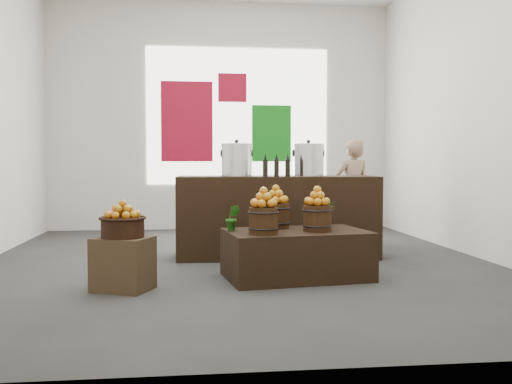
{
  "coord_description": "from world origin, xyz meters",
  "views": [
    {
      "loc": [
        -0.55,
        -6.64,
        1.19
      ],
      "look_at": [
        0.17,
        -0.4,
        0.86
      ],
      "focal_mm": 40.0,
      "sensor_mm": 36.0,
      "label": 1
    }
  ],
  "objects": [
    {
      "name": "deco_green_right",
      "position": [
        0.9,
        3.47,
        1.7
      ],
      "size": [
        0.7,
        0.04,
        1.0
      ],
      "primitive_type": "cube",
      "color": "#127315",
      "rests_on": "back_wall"
    },
    {
      "name": "apples_in_bucket_rear",
      "position": [
        0.35,
        -0.71,
        0.85
      ],
      "size": [
        0.21,
        0.21,
        0.19
      ],
      "primitive_type": null,
      "color": "#AA2405",
      "rests_on": "apple_bucket_rear"
    },
    {
      "name": "deco_red_left",
      "position": [
        -0.6,
        3.47,
        1.9
      ],
      "size": [
        0.9,
        0.04,
        1.4
      ],
      "primitive_type": "cube",
      "color": "maroon",
      "rests_on": "back_wall"
    },
    {
      "name": "oil_cruets",
      "position": [
        0.52,
        0.15,
        1.15
      ],
      "size": [
        0.27,
        0.08,
        0.28
      ],
      "primitive_type": null,
      "rotation": [
        0.0,
        0.0,
        -0.04
      ],
      "color": "black",
      "rests_on": "counter"
    },
    {
      "name": "stock_pot_center",
      "position": [
        0.92,
        0.38,
        1.2
      ],
      "size": [
        0.38,
        0.38,
        0.38
      ],
      "primitive_type": "cylinder",
      "color": "silver",
      "rests_on": "counter"
    },
    {
      "name": "herb_garnish_right",
      "position": [
        0.88,
        -0.64,
        0.63
      ],
      "size": [
        0.32,
        0.3,
        0.28
      ],
      "primitive_type": "imported",
      "rotation": [
        0.0,
        0.0,
        0.37
      ],
      "color": "#1F5D13",
      "rests_on": "display_table"
    },
    {
      "name": "stock_pot_left",
      "position": [
        0.02,
        0.42,
        1.2
      ],
      "size": [
        0.38,
        0.38,
        0.38
      ],
      "primitive_type": "cylinder",
      "color": "silver",
      "rests_on": "counter"
    },
    {
      "name": "counter",
      "position": [
        0.53,
        0.39,
        0.51
      ],
      "size": [
        2.51,
        0.89,
        1.01
      ],
      "primitive_type": "cube",
      "rotation": [
        0.0,
        0.0,
        -0.04
      ],
      "color": "black",
      "rests_on": "ground"
    },
    {
      "name": "herb_garnish_left",
      "position": [
        -0.13,
        -0.9,
        0.62
      ],
      "size": [
        0.16,
        0.13,
        0.27
      ],
      "primitive_type": "imported",
      "rotation": [
        0.0,
        0.0,
        -0.09
      ],
      "color": "#1F5D13",
      "rests_on": "display_table"
    },
    {
      "name": "apples_in_bucket_front_right",
      "position": [
        0.72,
        -1.03,
        0.85
      ],
      "size": [
        0.21,
        0.21,
        0.19
      ],
      "primitive_type": null,
      "color": "#AA2405",
      "rests_on": "apple_bucket_front_right"
    },
    {
      "name": "apples_in_basket",
      "position": [
        -1.17,
        -1.31,
        0.75
      ],
      "size": [
        0.31,
        0.31,
        0.16
      ],
      "primitive_type": null,
      "color": "#AA2405",
      "rests_on": "wicker_basket"
    },
    {
      "name": "apple_bucket_front_left",
      "position": [
        0.15,
        -1.2,
        0.62
      ],
      "size": [
        0.28,
        0.28,
        0.26
      ],
      "primitive_type": "cylinder",
      "color": "#39220F",
      "rests_on": "display_table"
    },
    {
      "name": "back_wall",
      "position": [
        0.0,
        3.5,
        2.0
      ],
      "size": [
        6.0,
        0.04,
        4.0
      ],
      "primitive_type": "cube",
      "color": "silver",
      "rests_on": "ground"
    },
    {
      "name": "crate",
      "position": [
        -1.17,
        -1.31,
        0.25
      ],
      "size": [
        0.61,
        0.57,
        0.49
      ],
      "primitive_type": "cube",
      "rotation": [
        0.0,
        0.0,
        -0.41
      ],
      "color": "#4C3523",
      "rests_on": "ground"
    },
    {
      "name": "shopper",
      "position": [
        1.85,
        1.61,
        0.76
      ],
      "size": [
        0.62,
        0.47,
        1.53
      ],
      "primitive_type": "imported",
      "rotation": [
        0.0,
        0.0,
        3.34
      ],
      "color": "#927359",
      "rests_on": "ground"
    },
    {
      "name": "ground",
      "position": [
        0.0,
        0.0,
        0.0
      ],
      "size": [
        7.0,
        7.0,
        0.0
      ],
      "primitive_type": "plane",
      "color": "#323330",
      "rests_on": "ground"
    },
    {
      "name": "back_opening",
      "position": [
        0.3,
        3.48,
        2.0
      ],
      "size": [
        3.2,
        0.02,
        2.4
      ],
      "primitive_type": "cube",
      "color": "white",
      "rests_on": "back_wall"
    },
    {
      "name": "wicker_basket",
      "position": [
        -1.17,
        -1.31,
        0.58
      ],
      "size": [
        0.39,
        0.39,
        0.18
      ],
      "primitive_type": "cylinder",
      "color": "black",
      "rests_on": "crate"
    },
    {
      "name": "apple_bucket_front_right",
      "position": [
        0.72,
        -1.03,
        0.62
      ],
      "size": [
        0.28,
        0.28,
        0.26
      ],
      "primitive_type": "cylinder",
      "color": "#39220F",
      "rests_on": "display_table"
    },
    {
      "name": "apple_bucket_rear",
      "position": [
        0.35,
        -0.71,
        0.62
      ],
      "size": [
        0.28,
        0.28,
        0.26
      ],
      "primitive_type": "cylinder",
      "color": "#39220F",
      "rests_on": "display_table"
    },
    {
      "name": "apples_in_bucket_front_left",
      "position": [
        0.15,
        -1.2,
        0.85
      ],
      "size": [
        0.21,
        0.21,
        0.19
      ],
      "primitive_type": null,
      "color": "#AA2405",
      "rests_on": "apple_bucket_front_left"
    },
    {
      "name": "display_table",
      "position": [
        0.52,
        -0.95,
        0.24
      ],
      "size": [
        1.52,
        1.06,
        0.49
      ],
      "primitive_type": "cube",
      "rotation": [
        0.0,
        0.0,
        0.14
      ],
      "color": "black",
      "rests_on": "ground"
    },
    {
      "name": "deco_red_upper",
      "position": [
        0.2,
        3.47,
        2.5
      ],
      "size": [
        0.5,
        0.04,
        0.5
      ],
      "primitive_type": "cube",
      "color": "maroon",
      "rests_on": "back_wall"
    }
  ]
}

